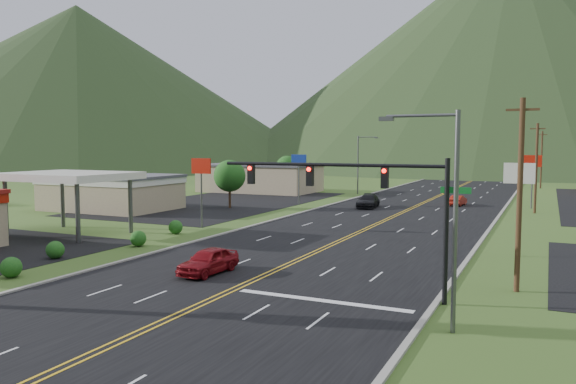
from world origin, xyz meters
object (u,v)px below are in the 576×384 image
at_px(traffic_signal, 365,191).
at_px(car_dark_mid, 368,201).
at_px(car_red_far, 458,201).
at_px(streetlight_west, 360,161).
at_px(gas_canopy, 68,177).
at_px(car_red_near, 208,261).
at_px(streetlight_east, 448,206).

distance_m(traffic_signal, car_dark_mid, 40.31).
bearing_deg(traffic_signal, car_red_far, 92.41).
bearing_deg(streetlight_west, gas_canopy, -102.13).
bearing_deg(streetlight_west, car_red_near, -81.33).
height_order(streetlight_west, car_red_near, streetlight_west).
distance_m(traffic_signal, car_red_far, 45.75).
bearing_deg(traffic_signal, streetlight_east, -40.39).
relative_size(gas_canopy, car_dark_mid, 1.84).
bearing_deg(streetlight_west, streetlight_east, -69.14).
height_order(traffic_signal, streetlight_west, streetlight_west).
height_order(traffic_signal, gas_canopy, traffic_signal).
distance_m(traffic_signal, streetlight_west, 58.88).
distance_m(gas_canopy, car_red_near, 20.62).
bearing_deg(car_red_far, streetlight_west, -27.07).
bearing_deg(car_red_near, gas_canopy, 161.74).
distance_m(streetlight_west, gas_canopy, 49.10).
relative_size(streetlight_east, streetlight_west, 1.00).
xyz_separation_m(streetlight_west, car_red_far, (16.25, -10.53, -4.55)).
bearing_deg(streetlight_west, car_red_far, -32.95).
xyz_separation_m(traffic_signal, gas_canopy, (-28.48, 8.00, -0.46)).
distance_m(streetlight_west, car_dark_mid, 19.37).
height_order(streetlight_east, gas_canopy, streetlight_east).
distance_m(streetlight_east, gas_canopy, 35.28).
distance_m(streetlight_east, car_red_near, 15.74).
xyz_separation_m(gas_canopy, car_red_far, (26.57, 37.47, -4.24)).
bearing_deg(streetlight_east, gas_canopy, 160.12).
height_order(streetlight_west, car_dark_mid, streetlight_west).
relative_size(traffic_signal, car_dark_mid, 2.41).
relative_size(car_red_near, car_red_far, 1.16).
xyz_separation_m(streetlight_west, car_dark_mid, (6.72, -17.62, -4.39)).
bearing_deg(streetlight_east, car_red_near, 162.46).
relative_size(streetlight_east, gas_canopy, 0.90).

